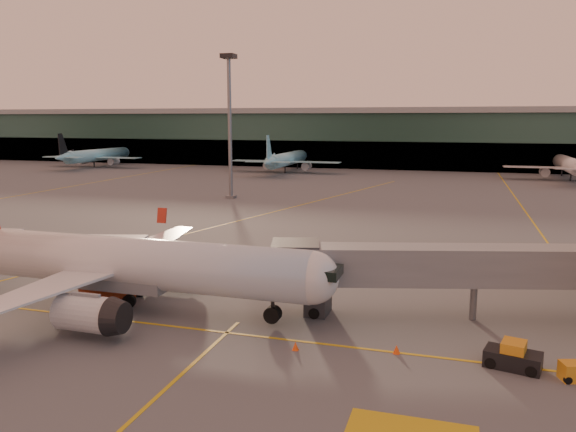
# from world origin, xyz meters

# --- Properties ---
(ground) EXTENTS (600.00, 600.00, 0.00)m
(ground) POSITION_xyz_m (0.00, 0.00, 0.00)
(ground) COLOR #4C4F54
(ground) RESTS_ON ground
(taxi_markings) EXTENTS (100.12, 173.00, 0.01)m
(taxi_markings) POSITION_xyz_m (-7.32, 44.49, 0.01)
(taxi_markings) COLOR gold
(taxi_markings) RESTS_ON ground
(terminal) EXTENTS (400.00, 20.00, 17.60)m
(terminal) POSITION_xyz_m (0.00, 141.79, 8.76)
(terminal) COLOR #19382D
(terminal) RESTS_ON ground
(mast_west_near) EXTENTS (2.40, 2.40, 25.60)m
(mast_west_near) POSITION_xyz_m (-20.00, 66.00, 14.86)
(mast_west_near) COLOR slate
(mast_west_near) RESTS_ON ground
(distant_aircraft_row) EXTENTS (225.00, 34.00, 13.00)m
(distant_aircraft_row) POSITION_xyz_m (-53.75, 118.00, 0.00)
(distant_aircraft_row) COLOR #84CBDD
(distant_aircraft_row) RESTS_ON ground
(main_airplane) EXTENTS (35.95, 32.27, 10.88)m
(main_airplane) POSITION_xyz_m (-5.38, 7.17, 3.53)
(main_airplane) COLOR silver
(main_airplane) RESTS_ON ground
(jet_bridge) EXTENTS (29.79, 10.68, 5.53)m
(jet_bridge) POSITION_xyz_m (22.36, 12.95, 3.80)
(jet_bridge) COLOR slate
(jet_bridge) RESTS_ON ground
(catering_truck) EXTENTS (7.16, 4.50, 5.16)m
(catering_truck) POSITION_xyz_m (-6.80, 8.29, 2.93)
(catering_truck) COLOR #B63B1A
(catering_truck) RESTS_ON ground
(pushback_tug) EXTENTS (3.41, 2.35, 1.60)m
(pushback_tug) POSITION_xyz_m (23.06, 4.78, 0.65)
(pushback_tug) COLOR black
(pushback_tug) RESTS_ON ground
(cone_nose) EXTENTS (0.44, 0.44, 0.56)m
(cone_nose) POSITION_xyz_m (16.38, 4.87, 0.27)
(cone_nose) COLOR #FF4C0D
(cone_nose) RESTS_ON ground
(cone_fwd) EXTENTS (0.42, 0.42, 0.53)m
(cone_fwd) POSITION_xyz_m (10.25, 3.57, 0.26)
(cone_fwd) COLOR #FF4C0D
(cone_fwd) RESTS_ON ground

